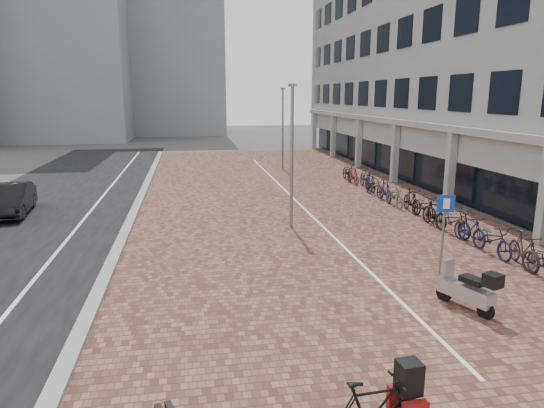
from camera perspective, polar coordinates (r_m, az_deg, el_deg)
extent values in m
plane|color=#474442|center=(11.35, 5.30, -13.08)|extent=(140.00, 140.00, 0.00)
cube|color=brown|center=(22.89, 2.38, 0.29)|extent=(14.50, 42.00, 0.04)
cube|color=black|center=(23.26, -25.17, -0.74)|extent=(8.00, 50.00, 0.03)
cube|color=gray|center=(22.51, -15.58, -0.23)|extent=(0.35, 42.00, 0.14)
cube|color=white|center=(22.79, -20.33, -0.52)|extent=(0.12, 44.00, 0.00)
cube|color=white|center=(22.93, 2.87, 0.37)|extent=(0.10, 30.00, 0.00)
cube|color=#9C9C97|center=(30.47, 22.61, 18.52)|extent=(8.00, 40.00, 13.00)
cube|color=black|center=(28.82, 15.70, 5.81)|extent=(0.15, 38.00, 3.20)
cube|color=#9C9C97|center=(28.60, 15.54, 9.29)|extent=(1.60, 38.00, 0.30)
cube|color=#9C9C97|center=(23.18, 20.21, 3.92)|extent=(0.35, 0.35, 3.40)
cube|color=#9C9C97|center=(28.49, 14.23, 5.81)|extent=(0.35, 0.35, 3.40)
cube|color=#9C9C97|center=(34.03, 10.15, 7.07)|extent=(0.35, 0.35, 3.40)
cube|color=#9C9C97|center=(39.70, 7.20, 7.94)|extent=(0.35, 0.35, 3.40)
cube|color=#9C9C97|center=(45.46, 4.99, 8.59)|extent=(0.35, 0.35, 3.40)
cube|color=gray|center=(65.36, -11.50, 19.56)|extent=(12.00, 10.00, 26.00)
imported|color=black|center=(23.01, -28.32, 0.44)|extent=(1.79, 4.05, 1.29)
cube|color=black|center=(7.30, 11.79, -19.89)|extent=(0.35, 0.33, 0.48)
cylinder|color=slate|center=(14.27, 19.39, -3.82)|extent=(0.07, 0.07, 2.09)
cube|color=#0C389D|center=(14.00, 19.75, 0.06)|extent=(0.47, 0.15, 0.48)
cylinder|color=gray|center=(17.95, 2.33, 5.35)|extent=(0.12, 0.12, 5.26)
cylinder|color=slate|center=(32.47, 1.26, 8.69)|extent=(0.12, 0.12, 5.32)
imported|color=black|center=(15.93, 27.51, -4.81)|extent=(0.77, 1.80, 1.05)
imported|color=#121A33|center=(16.67, 24.43, -3.80)|extent=(0.72, 1.98, 1.04)
imported|color=#121634|center=(17.56, 22.19, -2.78)|extent=(0.58, 1.77, 1.05)
imported|color=black|center=(18.53, 20.46, -1.87)|extent=(0.94, 2.05, 1.04)
imported|color=black|center=(19.45, 18.49, -1.04)|extent=(0.51, 1.75, 1.05)
imported|color=black|center=(20.53, 17.50, -0.29)|extent=(0.71, 1.98, 1.04)
imported|color=black|center=(21.51, 15.99, 0.40)|extent=(0.67, 1.79, 1.05)
imported|color=#4F4E48|center=(22.43, 14.19, 0.98)|extent=(0.76, 2.00, 1.04)
imported|color=#171840|center=(23.47, 13.13, 1.56)|extent=(0.65, 1.79, 1.05)
imported|color=black|center=(24.50, 11.99, 2.06)|extent=(0.77, 2.00, 1.04)
imported|color=black|center=(25.62, 11.46, 2.56)|extent=(0.61, 1.78, 1.05)
imported|color=black|center=(26.75, 10.93, 2.99)|extent=(0.88, 2.03, 1.04)
imported|color=#55161F|center=(27.70, 9.49, 3.39)|extent=(0.54, 1.76, 1.05)
imported|color=black|center=(28.80, 8.86, 3.75)|extent=(0.85, 2.02, 1.04)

